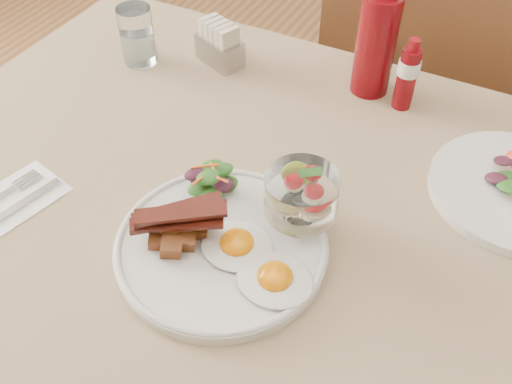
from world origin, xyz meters
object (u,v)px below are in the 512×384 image
object	(u,v)px
chair_far	(415,102)
main_plate	(221,247)
table	(306,265)
fruit_cup	(301,195)
sugar_caddy	(220,46)
ketchup_bottle	(376,43)
hot_sauce_bottle	(407,75)
water_glass	(138,39)

from	to	relation	value
chair_far	main_plate	size ratio (longest dim) A/B	3.32
table	fruit_cup	bearing A→B (deg)	-126.66
fruit_cup	sugar_caddy	world-z (taller)	fruit_cup
chair_far	ketchup_bottle	size ratio (longest dim) A/B	4.73
hot_sauce_bottle	sugar_caddy	xyz separation A→B (m)	(-0.34, -0.03, -0.03)
sugar_caddy	water_glass	xyz separation A→B (m)	(-0.14, -0.06, 0.01)
chair_far	water_glass	bearing A→B (deg)	-135.98
ketchup_bottle	fruit_cup	bearing A→B (deg)	-85.73
table	ketchup_bottle	world-z (taller)	ketchup_bottle
water_glass	sugar_caddy	bearing A→B (deg)	25.27
water_glass	fruit_cup	bearing A→B (deg)	-29.40
fruit_cup	ketchup_bottle	bearing A→B (deg)	94.27
hot_sauce_bottle	water_glass	distance (m)	0.48
ketchup_bottle	sugar_caddy	size ratio (longest dim) A/B	1.95
ketchup_bottle	water_glass	bearing A→B (deg)	-164.86
fruit_cup	ketchup_bottle	world-z (taller)	ketchup_bottle
chair_far	sugar_caddy	size ratio (longest dim) A/B	9.25
table	hot_sauce_bottle	bearing A→B (deg)	84.99
sugar_caddy	table	bearing A→B (deg)	-21.82
fruit_cup	hot_sauce_bottle	distance (m)	0.34
table	water_glass	xyz separation A→B (m)	(-0.45, 0.23, 0.14)
chair_far	hot_sauce_bottle	xyz separation A→B (m)	(0.03, -0.34, 0.29)
hot_sauce_bottle	sugar_caddy	world-z (taller)	hot_sauce_bottle
main_plate	fruit_cup	size ratio (longest dim) A/B	2.85
table	fruit_cup	world-z (taller)	fruit_cup
chair_far	main_plate	distance (m)	0.80
main_plate	hot_sauce_bottle	size ratio (longest dim) A/B	2.20
sugar_caddy	water_glass	distance (m)	0.15
table	water_glass	world-z (taller)	water_glass
ketchup_bottle	hot_sauce_bottle	distance (m)	0.08
fruit_cup	hot_sauce_bottle	xyz separation A→B (m)	(0.04, 0.34, -0.01)
table	main_plate	world-z (taller)	main_plate
chair_far	water_glass	xyz separation A→B (m)	(-0.45, -0.43, 0.27)
main_plate	water_glass	world-z (taller)	water_glass
main_plate	chair_far	bearing A→B (deg)	83.49
main_plate	ketchup_bottle	distance (m)	0.45
sugar_caddy	water_glass	bearing A→B (deg)	-133.12
fruit_cup	hot_sauce_bottle	size ratio (longest dim) A/B	0.77
table	sugar_caddy	distance (m)	0.45
hot_sauce_bottle	water_glass	xyz separation A→B (m)	(-0.48, -0.09, -0.02)
ketchup_bottle	hot_sauce_bottle	bearing A→B (deg)	-17.86
hot_sauce_bottle	water_glass	size ratio (longest dim) A/B	1.20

